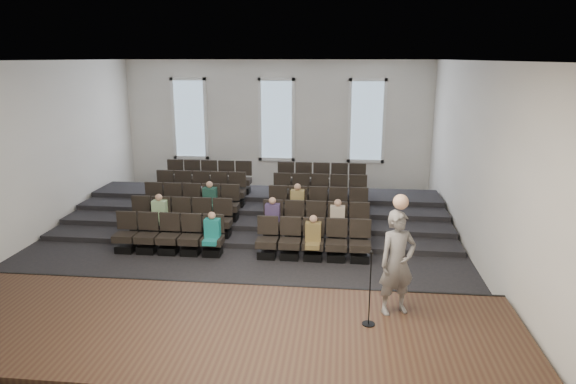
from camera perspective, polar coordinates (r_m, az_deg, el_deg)
The scene contains 14 objects.
ground at distance 14.22m, azimuth -4.89°, elevation -6.23°, with size 14.00×14.00×0.00m, color black.
ceiling at distance 13.29m, azimuth -5.37°, elevation 14.39°, with size 12.00×14.00×0.02m, color white.
wall_back at distance 20.38m, azimuth -1.25°, elevation 7.47°, with size 12.00×0.04×5.00m, color white.
wall_front at distance 7.04m, azimuth -16.37°, elevation -7.34°, with size 12.00×0.04×5.00m, color white.
wall_left at distance 15.85m, azimuth -27.04°, elevation 3.77°, with size 0.04×14.00×5.00m, color white.
wall_right at distance 13.70m, azimuth 20.45°, elevation 2.97°, with size 0.04×14.00×5.00m, color white.
stage at distance 9.64m, azimuth -10.92°, elevation -15.58°, with size 11.80×3.60×0.50m, color #3E2A1A.
stage_lip at distance 11.14m, azimuth -8.24°, elevation -11.09°, with size 11.80×0.06×0.52m, color black.
risers at distance 17.11m, azimuth -2.88°, elevation -1.85°, with size 11.80×4.80×0.60m.
seating_rows at distance 15.44m, azimuth -3.85°, elevation -1.84°, with size 6.80×4.70×1.67m.
windows at distance 20.29m, azimuth -1.28°, elevation 8.01°, with size 8.44×0.10×3.24m.
audience at distance 14.32m, azimuth -3.53°, elevation -2.53°, with size 5.45×2.64×1.10m.
speaker at distance 9.57m, azimuth 12.05°, elevation -7.70°, with size 0.71×0.47×1.95m, color slate.
mic_stand at distance 9.29m, azimuth 9.03°, elevation -12.09°, with size 0.23×0.23×1.39m.
Camera 1 is at (2.64, -13.02, 5.07)m, focal length 32.00 mm.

